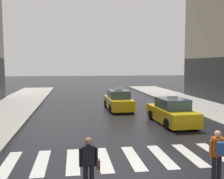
% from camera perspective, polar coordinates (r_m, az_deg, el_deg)
% --- Properties ---
extents(crosswalk_markings, '(11.30, 2.80, 0.01)m').
position_cam_1_polar(crosswalk_markings, '(11.10, 7.72, -14.29)').
color(crosswalk_markings, silver).
rests_on(crosswalk_markings, ground).
extents(taxi_lead, '(2.10, 4.62, 1.80)m').
position_cam_1_polar(taxi_lead, '(17.10, 12.82, -4.85)').
color(taxi_lead, yellow).
rests_on(taxi_lead, ground).
extents(taxi_second, '(2.00, 4.57, 1.80)m').
position_cam_1_polar(taxi_second, '(21.87, 1.38, -2.48)').
color(taxi_second, yellow).
rests_on(taxi_second, ground).
extents(pedestrian_with_backpack, '(0.55, 0.43, 1.65)m').
position_cam_1_polar(pedestrian_with_backpack, '(9.27, 21.97, -12.37)').
color(pedestrian_with_backpack, black).
rests_on(pedestrian_with_backpack, ground).
extents(pedestrian_with_handbag, '(0.60, 0.24, 1.65)m').
position_cam_1_polar(pedestrian_with_handbag, '(7.94, -5.00, -15.32)').
color(pedestrian_with_handbag, black).
rests_on(pedestrian_with_handbag, ground).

